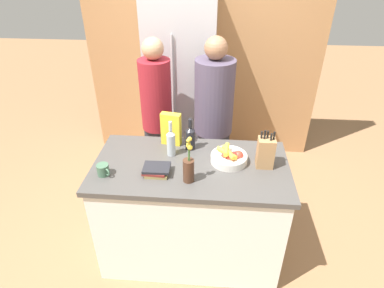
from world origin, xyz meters
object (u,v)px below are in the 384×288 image
fruit_bowl (230,157)px  person_in_blue (213,118)px  cereal_box (171,129)px  bottle_oil (171,142)px  coffee_mug (103,170)px  refrigerator (182,87)px  bottle_vinegar (190,137)px  knife_block (265,152)px  person_at_sink (157,113)px  book_stack (156,170)px  flower_vase (189,167)px

fruit_bowl → person_in_blue: 0.67m
cereal_box → bottle_oil: size_ratio=0.94×
person_in_blue → coffee_mug: bearing=-146.8°
refrigerator → fruit_bowl: (0.49, -1.29, -0.02)m
bottle_vinegar → knife_block: bearing=-18.9°
refrigerator → knife_block: (0.75, -1.32, 0.06)m
bottle_vinegar → person_at_sink: bearing=123.5°
book_stack → bottle_oil: size_ratio=0.67×
person_at_sink → person_in_blue: bearing=4.2°
fruit_bowl → knife_block: (0.25, -0.03, 0.07)m
person_in_blue → book_stack: bearing=-131.0°
knife_block → person_in_blue: 0.79m
flower_vase → bottle_vinegar: (-0.03, 0.41, -0.01)m
refrigerator → flower_vase: size_ratio=5.62×
bottle_oil → bottle_vinegar: size_ratio=1.09×
knife_block → flower_vase: 0.57m
fruit_bowl → coffee_mug: bearing=-165.5°
bottle_oil → bottle_vinegar: bearing=35.4°
refrigerator → person_at_sink: bearing=-106.8°
flower_vase → bottle_oil: flower_vase is taller
fruit_bowl → cereal_box: bearing=154.3°
knife_block → person_in_blue: (-0.39, 0.69, -0.09)m
refrigerator → cereal_box: (0.03, -1.07, 0.07)m
person_at_sink → person_in_blue: (0.53, -0.05, 0.00)m
book_stack → knife_block: bearing=11.5°
refrigerator → cereal_box: bearing=-88.4°
cereal_box → book_stack: size_ratio=1.41×
refrigerator → coffee_mug: 1.57m
refrigerator → person_in_blue: size_ratio=1.16×
refrigerator → bottle_oil: refrigerator is taller
bottle_oil → person_in_blue: person_in_blue is taller
refrigerator → fruit_bowl: bearing=-69.1°
book_stack → person_in_blue: 0.92m
book_stack → bottle_vinegar: 0.41m
book_stack → person_at_sink: person_at_sink is taller
flower_vase → person_in_blue: size_ratio=0.21×
cereal_box → book_stack: bearing=-97.3°
book_stack → bottle_oil: 0.27m
refrigerator → person_at_sink: size_ratio=1.19×
cereal_box → person_in_blue: size_ratio=0.16×
fruit_bowl → flower_vase: bearing=-138.5°
book_stack → bottle_oil: bearing=73.7°
knife_block → person_in_blue: bearing=119.4°
bottle_vinegar → person_in_blue: (0.17, 0.50, -0.08)m
fruit_bowl → bottle_vinegar: 0.35m
fruit_bowl → person_at_sink: (-0.67, 0.71, -0.02)m
fruit_bowl → book_stack: 0.55m
knife_block → bottle_vinegar: size_ratio=1.13×
coffee_mug → bottle_vinegar: bottle_vinegar is taller
person_in_blue → flower_vase: bearing=-115.6°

